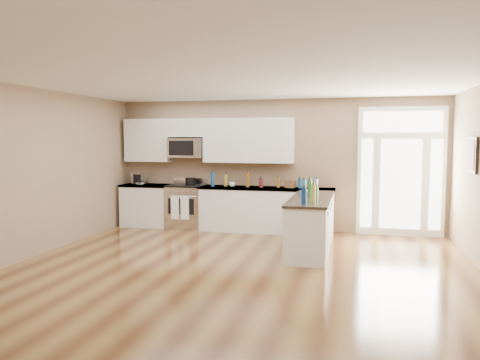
% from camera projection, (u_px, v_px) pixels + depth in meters
% --- Properties ---
extents(ground, '(8.00, 8.00, 0.00)m').
position_uv_depth(ground, '(226.00, 285.00, 6.30)').
color(ground, '#4F2D16').
extents(room_shell, '(8.00, 8.00, 8.00)m').
position_uv_depth(room_shell, '(226.00, 158.00, 6.15)').
color(room_shell, '#8D7459').
rests_on(room_shell, ground).
extents(back_cabinet_left, '(1.10, 0.66, 0.94)m').
position_uv_depth(back_cabinet_left, '(147.00, 207.00, 10.51)').
color(back_cabinet_left, white).
rests_on(back_cabinet_left, ground).
extents(back_cabinet_right, '(2.85, 0.66, 0.94)m').
position_uv_depth(back_cabinet_right, '(266.00, 211.00, 9.86)').
color(back_cabinet_right, white).
rests_on(back_cabinet_right, ground).
extents(peninsula_cabinet, '(0.69, 2.32, 0.94)m').
position_uv_depth(peninsula_cabinet, '(311.00, 226.00, 8.20)').
color(peninsula_cabinet, white).
rests_on(peninsula_cabinet, ground).
extents(upper_cabinet_left, '(1.04, 0.33, 0.95)m').
position_uv_depth(upper_cabinet_left, '(148.00, 140.00, 10.52)').
color(upper_cabinet_left, white).
rests_on(upper_cabinet_left, room_shell).
extents(upper_cabinet_right, '(1.94, 0.33, 0.95)m').
position_uv_depth(upper_cabinet_right, '(248.00, 140.00, 9.97)').
color(upper_cabinet_right, white).
rests_on(upper_cabinet_right, room_shell).
extents(upper_cabinet_short, '(0.82, 0.33, 0.40)m').
position_uv_depth(upper_cabinet_short, '(187.00, 128.00, 10.28)').
color(upper_cabinet_short, white).
rests_on(upper_cabinet_short, room_shell).
extents(microwave, '(0.78, 0.41, 0.42)m').
position_uv_depth(microwave, '(187.00, 148.00, 10.28)').
color(microwave, silver).
rests_on(microwave, room_shell).
extents(entry_door, '(1.70, 0.10, 2.60)m').
position_uv_depth(entry_door, '(401.00, 172.00, 9.40)').
color(entry_door, white).
rests_on(entry_door, ground).
extents(wall_art_near, '(0.05, 0.58, 0.58)m').
position_uv_depth(wall_art_near, '(472.00, 155.00, 7.45)').
color(wall_art_near, black).
rests_on(wall_art_near, room_shell).
extents(kitchen_range, '(0.79, 0.70, 1.08)m').
position_uv_depth(kitchen_range, '(186.00, 206.00, 10.28)').
color(kitchen_range, silver).
rests_on(kitchen_range, ground).
extents(stockpot, '(0.26, 0.26, 0.18)m').
position_uv_depth(stockpot, '(190.00, 181.00, 10.24)').
color(stockpot, black).
rests_on(stockpot, kitchen_range).
extents(toaster_oven, '(0.37, 0.34, 0.26)m').
position_uv_depth(toaster_oven, '(140.00, 178.00, 10.58)').
color(toaster_oven, silver).
rests_on(toaster_oven, back_cabinet_left).
extents(cardboard_box, '(0.24, 0.21, 0.16)m').
position_uv_depth(cardboard_box, '(290.00, 184.00, 9.76)').
color(cardboard_box, brown).
rests_on(cardboard_box, back_cabinet_right).
extents(bowl_left, '(0.21, 0.21, 0.04)m').
position_uv_depth(bowl_left, '(140.00, 184.00, 10.39)').
color(bowl_left, white).
rests_on(bowl_left, back_cabinet_left).
extents(bowl_peninsula, '(0.23, 0.23, 0.06)m').
position_uv_depth(bowl_peninsula, '(310.00, 191.00, 8.83)').
color(bowl_peninsula, white).
rests_on(bowl_peninsula, peninsula_cabinet).
extents(cup_counter, '(0.13, 0.13, 0.10)m').
position_uv_depth(cup_counter, '(232.00, 184.00, 9.98)').
color(cup_counter, white).
rests_on(cup_counter, back_cabinet_right).
extents(counter_bottles, '(2.38, 2.42, 0.32)m').
position_uv_depth(counter_bottles, '(277.00, 185.00, 9.03)').
color(counter_bottles, '#19591E').
rests_on(counter_bottles, back_cabinet_right).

